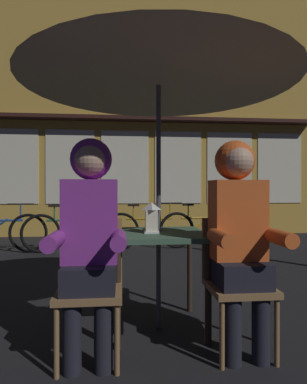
# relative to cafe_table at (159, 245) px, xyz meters

# --- Properties ---
(ground_plane) EXTENTS (60.00, 60.00, 0.00)m
(ground_plane) POSITION_rel_cafe_table_xyz_m (0.00, 0.00, -0.64)
(ground_plane) COLOR black
(cafe_table) EXTENTS (0.72, 0.72, 0.74)m
(cafe_table) POSITION_rel_cafe_table_xyz_m (0.00, 0.00, 0.00)
(cafe_table) COLOR #42664C
(cafe_table) RESTS_ON ground_plane
(patio_umbrella) EXTENTS (2.10, 2.10, 2.31)m
(patio_umbrella) POSITION_rel_cafe_table_xyz_m (0.00, 0.00, 1.42)
(patio_umbrella) COLOR #4C4C51
(patio_umbrella) RESTS_ON ground_plane
(lantern) EXTENTS (0.11, 0.11, 0.23)m
(lantern) POSITION_rel_cafe_table_xyz_m (-0.06, -0.04, 0.22)
(lantern) COLOR white
(lantern) RESTS_ON cafe_table
(chair_left) EXTENTS (0.40, 0.40, 0.87)m
(chair_left) POSITION_rel_cafe_table_xyz_m (-0.48, -0.37, -0.15)
(chair_left) COLOR olive
(chair_left) RESTS_ON ground_plane
(chair_right) EXTENTS (0.40, 0.40, 0.87)m
(chair_right) POSITION_rel_cafe_table_xyz_m (0.48, -0.37, -0.15)
(chair_right) COLOR olive
(chair_right) RESTS_ON ground_plane
(person_left_hooded) EXTENTS (0.45, 0.56, 1.40)m
(person_left_hooded) POSITION_rel_cafe_table_xyz_m (-0.48, -0.43, 0.21)
(person_left_hooded) COLOR black
(person_left_hooded) RESTS_ON ground_plane
(person_right_hooded) EXTENTS (0.45, 0.56, 1.40)m
(person_right_hooded) POSITION_rel_cafe_table_xyz_m (0.48, -0.43, 0.21)
(person_right_hooded) COLOR black
(person_right_hooded) RESTS_ON ground_plane
(shopfront_building) EXTENTS (10.00, 0.93, 6.20)m
(shopfront_building) POSITION_rel_cafe_table_xyz_m (-0.21, 5.39, 2.45)
(shopfront_building) COLOR gold
(shopfront_building) RESTS_ON ground_plane
(bicycle_second) EXTENTS (1.66, 0.36, 0.84)m
(bicycle_second) POSITION_rel_cafe_table_xyz_m (-1.16, 3.24, -0.29)
(bicycle_second) COLOR black
(bicycle_second) RESTS_ON ground_plane
(bicycle_third) EXTENTS (1.68, 0.12, 0.84)m
(bicycle_third) POSITION_rel_cafe_table_xyz_m (0.21, 3.35, -0.29)
(bicycle_third) COLOR black
(bicycle_third) RESTS_ON ground_plane
(bicycle_fourth) EXTENTS (1.67, 0.32, 0.84)m
(bicycle_fourth) POSITION_rel_cafe_table_xyz_m (1.22, 3.44, -0.29)
(bicycle_fourth) COLOR black
(bicycle_fourth) RESTS_ON ground_plane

